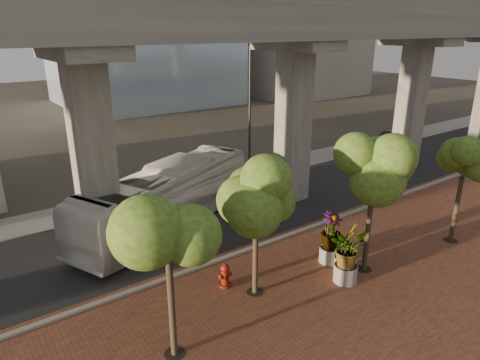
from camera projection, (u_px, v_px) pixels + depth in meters
ground at (230, 234)px, 22.42m from camera, size 160.00×160.00×0.00m
brick_plaza at (349, 311)px, 16.30m from camera, size 70.00×13.00×0.06m
asphalt_road at (210, 221)px, 23.94m from camera, size 90.00×8.00×0.04m
curb_strip at (254, 248)px, 20.87m from camera, size 70.00×0.25×0.16m
far_sidewalk at (166, 192)px, 28.14m from camera, size 90.00×3.00×0.06m
transit_viaduct at (207, 90)px, 21.50m from camera, size 72.00×5.60×12.40m
midrise_block at (299, 16)px, 66.81m from camera, size 18.00×16.00×24.00m
transit_bus at (168, 198)px, 22.75m from camera, size 12.18×7.45×3.36m
parked_car at (394, 139)px, 38.70m from camera, size 4.49×2.15×1.42m
fire_hydrant at (225, 275)px, 17.65m from camera, size 0.55×0.49×1.10m
planter_front at (347, 250)px, 17.69m from camera, size 2.20×2.20×2.42m
planter_right at (331, 232)px, 19.21m from camera, size 2.29×2.29×2.45m
planter_left at (347, 244)px, 18.30m from camera, size 2.17×2.17×2.38m
street_tree_far_west at (167, 232)px, 12.63m from camera, size 3.54×3.54×6.11m
street_tree_near_west at (256, 194)px, 15.99m from camera, size 3.81×3.81×6.04m
street_tree_near_east at (374, 175)px, 17.59m from camera, size 3.86×3.86×6.24m
street_tree_far_east at (465, 159)px, 20.21m from camera, size 3.11×3.11×5.74m
streetlamp_east at (251, 102)px, 29.76m from camera, size 0.46×1.33×9.21m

